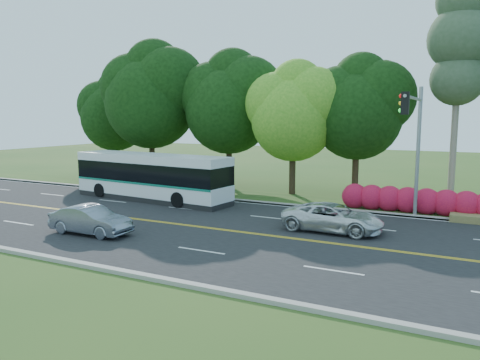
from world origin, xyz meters
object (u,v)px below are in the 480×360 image
at_px(sedan, 91,220).
at_px(suv, 333,218).
at_px(traffic_signal, 415,132).
at_px(transit_bus, 151,177).

bearing_deg(sedan, suv, -61.90).
relative_size(traffic_signal, suv, 1.47).
distance_m(traffic_signal, transit_bus, 16.36).
bearing_deg(traffic_signal, suv, -133.39).
distance_m(traffic_signal, suv, 6.03).
relative_size(traffic_signal, transit_bus, 0.60).
distance_m(transit_bus, suv, 13.29).
height_order(traffic_signal, suv, traffic_signal).
bearing_deg(sedan, traffic_signal, -57.07).
bearing_deg(traffic_signal, sedan, -145.59).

